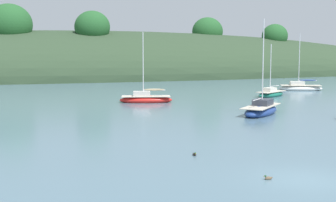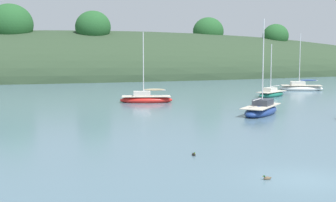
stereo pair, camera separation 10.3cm
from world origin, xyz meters
name	(u,v)px [view 1 (the left image)]	position (x,y,z in m)	size (l,w,h in m)	color
ground_plane	(305,180)	(0.00, 0.00, 0.00)	(400.00, 400.00, 0.00)	slate
far_shoreline_hill	(84,76)	(0.02, 75.74, 0.10)	(150.00, 36.00, 21.63)	#2D422B
sailboat_blue_center	(300,88)	(23.02, 37.30, 0.35)	(5.79, 3.81, 7.48)	white
sailboat_cream_ketch	(146,99)	(0.60, 29.85, 0.35)	(5.57, 2.97, 7.23)	red
sailboat_white_near	(261,110)	(7.66, 18.60, 0.37)	(5.61, 5.62, 8.07)	navy
sailboat_orange_cutter	(271,94)	(15.58, 31.44, 0.31)	(4.88, 3.90, 6.06)	#196B56
duck_lone_left	(194,154)	(-2.89, 5.65, 0.05)	(0.20, 0.43, 0.24)	#2D2823
duck_trailing	(268,178)	(-1.46, 0.48, 0.05)	(0.43, 0.20, 0.24)	brown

